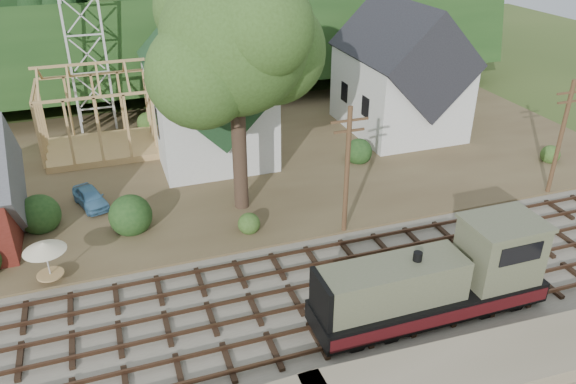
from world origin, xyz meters
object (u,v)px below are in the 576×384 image
object	(u,v)px
car_blue	(90,197)
locomotive	(440,281)
patio_set	(44,248)
car_red	(417,128)

from	to	relation	value
car_blue	locomotive	bearing A→B (deg)	-64.78
car_blue	patio_set	distance (m)	8.12
car_red	patio_set	bearing A→B (deg)	134.31
car_red	car_blue	bearing A→B (deg)	120.48
car_red	patio_set	size ratio (longest dim) A/B	1.82
locomotive	patio_set	bearing A→B (deg)	154.01
car_red	patio_set	xyz separation A→B (m)	(-28.20, -11.49, 1.42)
car_blue	car_red	distance (m)	26.26
car_blue	car_red	size ratio (longest dim) A/B	0.83
locomotive	car_blue	world-z (taller)	locomotive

